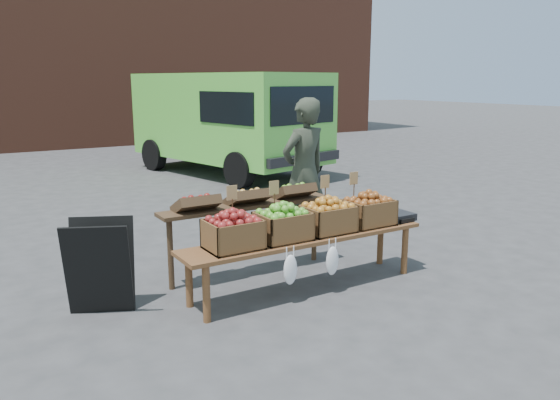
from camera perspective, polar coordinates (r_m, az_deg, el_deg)
ground at (r=6.30m, az=3.31°, el=-7.27°), size 80.00×80.00×0.00m
delivery_van at (r=12.65m, az=-5.50°, el=7.90°), size 3.37×5.44×2.27m
vendor at (r=7.08m, az=2.54°, el=2.94°), size 0.75×0.55×1.91m
chalkboard_sign at (r=5.32m, az=-18.29°, el=-6.60°), size 0.67×0.54×0.89m
back_table at (r=6.03m, az=-3.40°, el=-2.98°), size 2.10×0.44×1.04m
display_bench at (r=5.65m, az=2.68°, el=-6.54°), size 2.70×0.56×0.57m
crate_golden_apples at (r=5.12m, az=-4.93°, el=-3.60°), size 0.50×0.40×0.28m
crate_russet_pears at (r=5.38m, az=0.31°, el=-2.76°), size 0.50×0.40×0.28m
crate_red_apples at (r=5.68m, az=5.02°, el=-1.99°), size 0.50×0.40×0.28m
crate_green_apples at (r=6.02m, az=9.22°, el=-1.28°), size 0.50×0.40×0.28m
weighing_scale at (r=6.32m, az=12.11°, el=-1.67°), size 0.34×0.30×0.08m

